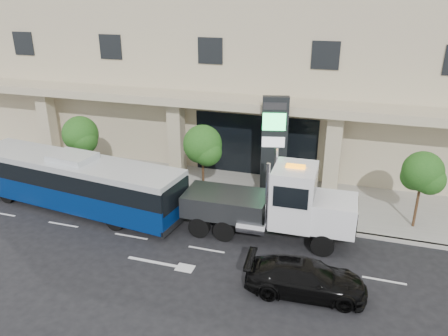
{
  "coord_description": "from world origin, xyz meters",
  "views": [
    {
      "loc": [
        6.14,
        -18.19,
        11.32
      ],
      "look_at": [
        -0.23,
        2.0,
        2.81
      ],
      "focal_mm": 35.0,
      "sensor_mm": 36.0,
      "label": 1
    }
  ],
  "objects_px": {
    "tow_truck": "(276,205)",
    "black_sedan": "(306,278)",
    "signage_pylon": "(274,146)",
    "city_bus": "(76,181)"
  },
  "relations": [
    {
      "from": "tow_truck",
      "to": "signage_pylon",
      "type": "xyz_separation_m",
      "value": [
        -1.07,
        4.6,
        1.37
      ]
    },
    {
      "from": "black_sedan",
      "to": "signage_pylon",
      "type": "height_order",
      "value": "signage_pylon"
    },
    {
      "from": "tow_truck",
      "to": "black_sedan",
      "type": "height_order",
      "value": "tow_truck"
    },
    {
      "from": "tow_truck",
      "to": "signage_pylon",
      "type": "distance_m",
      "value": 4.92
    },
    {
      "from": "city_bus",
      "to": "black_sedan",
      "type": "bearing_deg",
      "value": -8.78
    },
    {
      "from": "city_bus",
      "to": "black_sedan",
      "type": "height_order",
      "value": "city_bus"
    },
    {
      "from": "tow_truck",
      "to": "signage_pylon",
      "type": "bearing_deg",
      "value": 101.79
    },
    {
      "from": "signage_pylon",
      "to": "black_sedan",
      "type": "bearing_deg",
      "value": -83.15
    },
    {
      "from": "tow_truck",
      "to": "black_sedan",
      "type": "bearing_deg",
      "value": -63.83
    },
    {
      "from": "tow_truck",
      "to": "black_sedan",
      "type": "distance_m",
      "value": 4.57
    }
  ]
}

